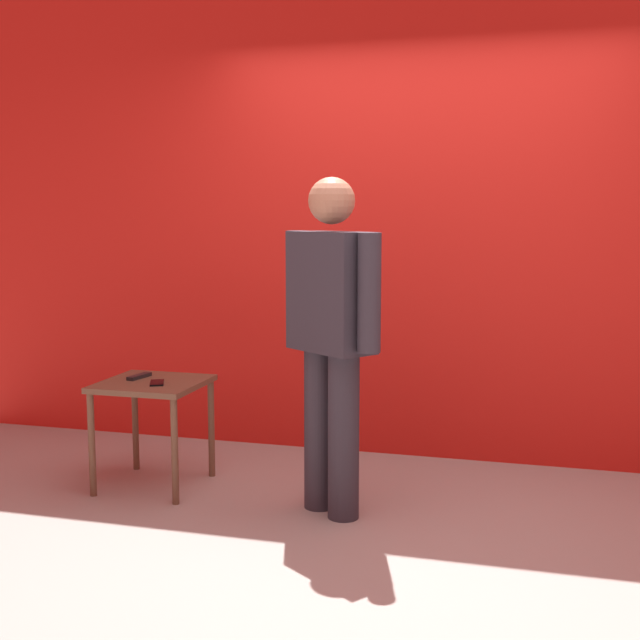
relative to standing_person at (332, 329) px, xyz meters
The scene contains 6 objects.
ground_plane 1.02m from the standing_person, 48.28° to the right, with size 12.00×12.00×0.00m, color #9E9991.
back_wall_red 1.31m from the standing_person, 75.71° to the left, with size 6.16×0.12×3.02m, color red.
standing_person is the anchor object (origin of this frame).
side_table 1.13m from the standing_person, behind, with size 0.54×0.54×0.58m.
cell_phone 1.04m from the standing_person, behind, with size 0.07×0.14×0.01m, color black.
tv_remote 1.20m from the standing_person, behind, with size 0.04×0.17×0.02m, color black.
Camera 1 is at (0.72, -3.52, 1.49)m, focal length 46.43 mm.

